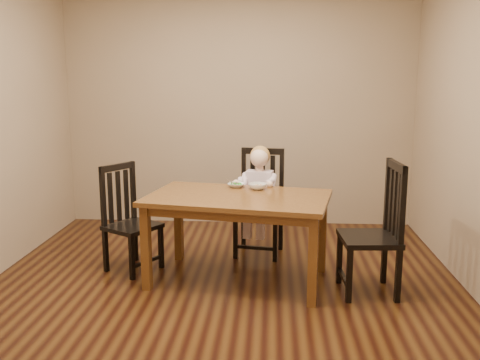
# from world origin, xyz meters

# --- Properties ---
(room) EXTENTS (4.01, 4.01, 2.71)m
(room) POSITION_xyz_m (0.00, 0.00, 1.35)
(room) COLOR #48290F
(room) RESTS_ON ground
(dining_table) EXTENTS (1.63, 1.15, 0.74)m
(dining_table) POSITION_xyz_m (0.11, 0.16, 0.66)
(dining_table) COLOR #523013
(dining_table) RESTS_ON room
(chair_child) EXTENTS (0.50, 0.49, 1.03)m
(chair_child) POSITION_xyz_m (0.28, 0.90, 0.49)
(chair_child) COLOR black
(chair_child) RESTS_ON room
(chair_left) EXTENTS (0.55, 0.56, 0.95)m
(chair_left) POSITION_xyz_m (-0.88, 0.37, 0.46)
(chair_left) COLOR black
(chair_left) RESTS_ON room
(chair_right) EXTENTS (0.47, 0.49, 1.07)m
(chair_right) POSITION_xyz_m (1.23, -0.04, 0.51)
(chair_right) COLOR black
(chair_right) RESTS_ON room
(toddler) EXTENTS (0.39, 0.46, 0.57)m
(toddler) POSITION_xyz_m (0.27, 0.85, 0.64)
(toddler) COLOR silver
(toddler) RESTS_ON chair_child
(bowl_peas) EXTENTS (0.17, 0.17, 0.04)m
(bowl_peas) POSITION_xyz_m (0.08, 0.49, 0.76)
(bowl_peas) COLOR silver
(bowl_peas) RESTS_ON dining_table
(bowl_veg) EXTENTS (0.20, 0.20, 0.05)m
(bowl_veg) POSITION_xyz_m (0.27, 0.42, 0.77)
(bowl_veg) COLOR silver
(bowl_veg) RESTS_ON dining_table
(fork) EXTENTS (0.08, 0.09, 0.04)m
(fork) POSITION_xyz_m (0.03, 0.48, 0.79)
(fork) COLOR silver
(fork) RESTS_ON bowl_peas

